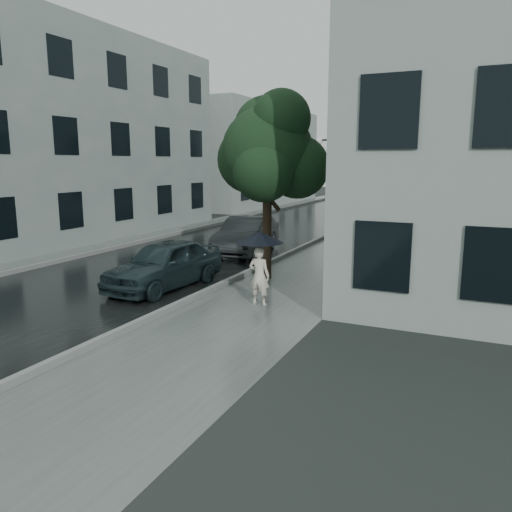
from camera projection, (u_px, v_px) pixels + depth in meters
The scene contains 15 objects.
ground at pixel (215, 327), 11.00m from camera, with size 120.00×120.00×0.00m, color black.
sidewalk at pixel (355, 245), 21.62m from camera, with size 3.50×60.00×0.01m, color slate.
kerb_near at pixel (315, 241), 22.35m from camera, with size 0.15×60.00×0.15m, color slate.
asphalt_road at pixel (245, 238), 23.80m from camera, with size 6.85×60.00×0.00m, color black.
kerb_far at pixel (183, 232), 25.21m from camera, with size 0.15×60.00×0.15m, color slate.
sidewalk_far at pixel (167, 232), 25.60m from camera, with size 1.70×60.00×0.01m, color #4C5451.
building_near at pixel (495, 143), 25.34m from camera, with size 7.02×36.00×9.00m.
building_far_a at pixel (36, 136), 22.89m from camera, with size 7.02×20.00×9.50m.
building_far_b at pixel (245, 156), 42.68m from camera, with size 7.02×18.00×8.00m.
pedestrian at pixel (259, 276), 12.58m from camera, with size 0.55×0.36×1.49m, color silver.
umbrella at pixel (259, 237), 12.38m from camera, with size 1.44×1.44×1.00m.
street_tree at pixel (269, 151), 15.00m from camera, with size 3.60×3.27×5.66m.
lamp_post at pixel (326, 181), 23.24m from camera, with size 0.83×0.45×4.67m.
car_near at pixel (165, 264), 14.31m from camera, with size 1.64×4.06×1.38m, color #1A2A2D.
car_far at pixel (246, 235), 19.63m from camera, with size 1.53×4.38×1.44m, color #25282A.
Camera 1 is at (5.21, -9.18, 3.61)m, focal length 35.00 mm.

